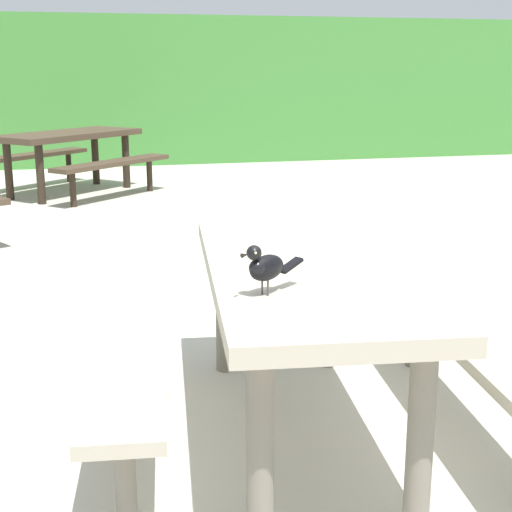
{
  "coord_description": "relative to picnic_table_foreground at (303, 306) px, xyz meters",
  "views": [
    {
      "loc": [
        -1.16,
        -2.53,
        1.5
      ],
      "look_at": [
        -0.52,
        0.01,
        0.84
      ],
      "focal_mm": 52.57,
      "sensor_mm": 36.0,
      "label": 1
    }
  ],
  "objects": [
    {
      "name": "picnic_table_foreground",
      "position": [
        0.0,
        0.0,
        0.0
      ],
      "size": [
        1.88,
        1.9,
        0.74
      ],
      "color": "#B2A893",
      "rests_on": "ground"
    },
    {
      "name": "hedge_wall",
      "position": [
        0.27,
        9.62,
        0.57
      ],
      "size": [
        28.0,
        1.39,
        2.26
      ],
      "primitive_type": "cube",
      "color": "#428438",
      "rests_on": "ground"
    },
    {
      "name": "ground_plane",
      "position": [
        0.27,
        -0.24,
        -0.56
      ],
      "size": [
        60.0,
        60.0,
        0.0
      ],
      "primitive_type": "plane",
      "color": "beige"
    },
    {
      "name": "bird_grackle",
      "position": [
        -0.26,
        -0.39,
        0.29
      ],
      "size": [
        0.26,
        0.17,
        0.18
      ],
      "color": "black",
      "rests_on": "picnic_table_foreground"
    },
    {
      "name": "picnic_table_mid_right",
      "position": [
        -0.88,
        6.55,
        0.0
      ],
      "size": [
        2.4,
        2.4,
        0.74
      ],
      "color": "#473828",
      "rests_on": "ground"
    }
  ]
}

